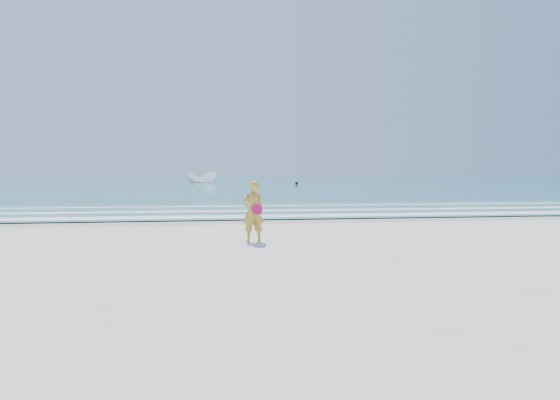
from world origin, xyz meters
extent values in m
plane|color=silver|center=(0.00, 0.00, 0.00)|extent=(400.00, 400.00, 0.00)
cube|color=#B2A893|center=(0.00, 9.00, 0.00)|extent=(400.00, 2.40, 0.00)
cube|color=#19727F|center=(0.00, 105.00, 0.02)|extent=(400.00, 190.00, 0.04)
cube|color=#59B7AD|center=(0.00, 14.00, 0.04)|extent=(400.00, 10.00, 0.01)
cube|color=white|center=(0.00, 10.30, 0.05)|extent=(400.00, 1.40, 0.01)
cube|color=white|center=(0.00, 13.20, 0.05)|extent=(400.00, 0.90, 0.01)
cube|color=white|center=(0.00, 16.50, 0.05)|extent=(400.00, 0.60, 0.01)
imported|color=white|center=(-0.92, 72.11, 0.94)|extent=(4.94, 2.88, 1.80)
sphere|color=black|center=(10.92, 58.98, 0.24)|extent=(0.40, 0.40, 0.40)
imported|color=gold|center=(-0.72, 3.16, 0.76)|extent=(0.61, 0.46, 1.53)
cylinder|color=#CE1254|center=(-0.64, 2.98, 0.83)|extent=(0.27, 0.08, 0.27)
camera|label=1|loc=(-2.16, -10.32, 1.76)|focal=35.00mm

